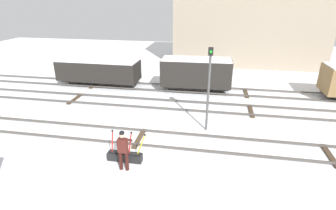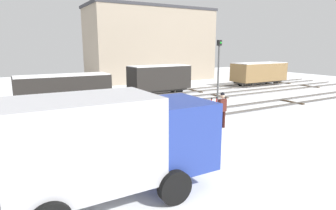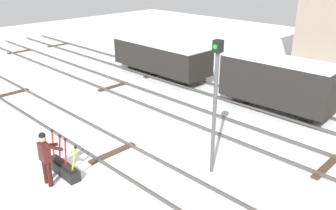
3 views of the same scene
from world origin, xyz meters
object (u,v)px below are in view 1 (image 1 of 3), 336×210
at_px(rail_worker, 123,148).
at_px(freight_car_mid_siding, 196,73).
at_px(switch_lever_frame, 125,155).
at_px(signal_post, 209,83).
at_px(freight_car_near_switch, 99,71).

xyz_separation_m(rail_worker, freight_car_mid_siding, (2.06, 10.27, 0.38)).
height_order(switch_lever_frame, freight_car_mid_siding, freight_car_mid_siding).
bearing_deg(signal_post, freight_car_mid_siding, 100.01).
relative_size(signal_post, freight_car_mid_siding, 0.85).
xyz_separation_m(switch_lever_frame, freight_car_near_switch, (-5.37, 9.67, 0.95)).
xyz_separation_m(rail_worker, freight_car_near_switch, (-5.55, 10.27, 0.18)).
height_order(rail_worker, signal_post, signal_post).
height_order(signal_post, freight_car_mid_siding, signal_post).
xyz_separation_m(signal_post, freight_car_near_switch, (-8.70, 6.18, -1.44)).
distance_m(rail_worker, signal_post, 5.42).
distance_m(switch_lever_frame, freight_car_mid_siding, 10.00).
bearing_deg(signal_post, rail_worker, -127.58).
bearing_deg(rail_worker, freight_car_near_switch, 118.71).
bearing_deg(switch_lever_frame, rail_worker, -73.60).
bearing_deg(freight_car_near_switch, freight_car_mid_siding, 0.63).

